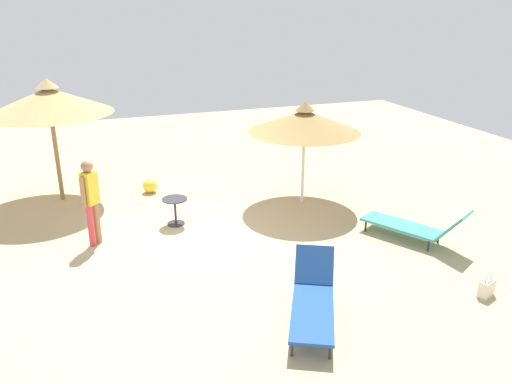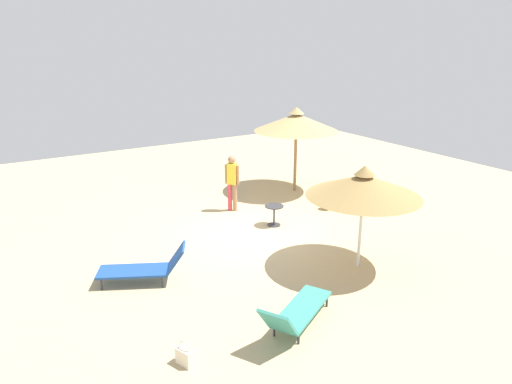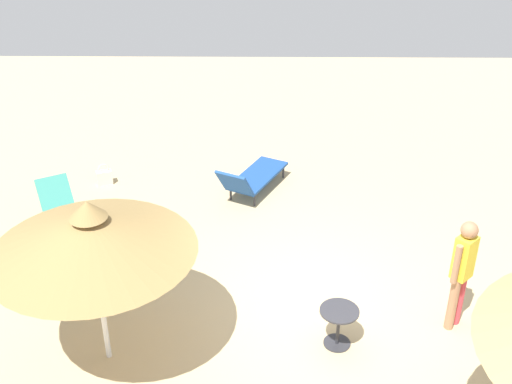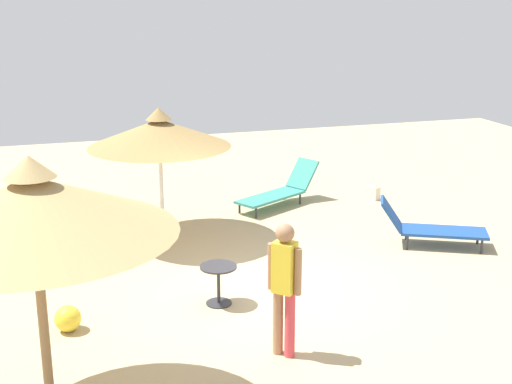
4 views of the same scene
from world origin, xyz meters
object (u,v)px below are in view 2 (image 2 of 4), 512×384
Objects in this scene: side_table_round at (274,212)px; beach_ball at (327,204)px; handbag at (185,356)px; lounge_chair_far_right at (295,312)px; parasol_umbrella_far_left at (364,185)px; person_standing_front at (232,180)px; parasol_umbrella_back at (296,122)px; lounge_chair_center at (146,267)px.

beach_ball is at bearing -173.95° from side_table_round.
handbag is at bearing 42.73° from side_table_round.
side_table_round is at bearing -119.40° from lounge_chair_far_right.
parasol_umbrella_far_left is at bearing 60.75° from beach_ball.
person_standing_front is 2.93× the size of side_table_round.
lounge_chair_far_right is 3.55× the size of side_table_round.
parasol_umbrella_back is at bearing -97.39° from beach_ball.
parasol_umbrella_back is at bearing -151.62° from lounge_chair_center.
person_standing_front is at bearing 12.40° from parasol_umbrella_back.
parasol_umbrella_far_left is 1.22× the size of lounge_chair_far_right.
lounge_chair_center is at bearing -97.18° from handbag.
lounge_chair_far_right is 1.21× the size of person_standing_front.
person_standing_front reaches higher than side_table_round.
parasol_umbrella_back is 1.67× the size of person_standing_front.
lounge_chair_far_right is (2.73, 1.25, -1.63)m from parasol_umbrella_far_left.
handbag is (6.95, 6.50, -2.24)m from parasol_umbrella_back.
parasol_umbrella_back reaches higher than handbag.
lounge_chair_center is at bearing 28.38° from parasol_umbrella_back.
beach_ball is (-6.31, -1.48, -0.18)m from lounge_chair_center.
parasol_umbrella_far_left is at bearing 95.10° from side_table_round.
person_standing_front is at bearing -29.71° from beach_ball.
lounge_chair_far_right is at bearing 60.60° from side_table_round.
side_table_round is (-4.17, -1.25, 0.04)m from lounge_chair_center.
side_table_round is 1.65× the size of beach_ball.
handbag is at bearing -4.04° from lounge_chair_far_right.
parasol_umbrella_far_left is 1.48× the size of person_standing_front.
lounge_chair_far_right is (4.86, 6.65, -2.05)m from parasol_umbrella_back.
person_standing_front is 3.87× the size of handbag.
parasol_umbrella_back is (-2.13, -5.40, 0.43)m from parasol_umbrella_far_left.
parasol_umbrella_far_left reaches higher than person_standing_front.
handbag is at bearing 54.89° from person_standing_front.
handbag is (0.37, 2.94, -0.20)m from lounge_chair_center.
lounge_chair_far_right is 6.48m from beach_ball.
lounge_chair_far_right is at bearing 71.32° from person_standing_front.
person_standing_front is at bearing -76.29° from side_table_round.
handbag is (4.13, 5.88, -0.83)m from person_standing_front.
beach_ball is at bearing -135.10° from lounge_chair_far_right.
person_standing_front reaches higher than lounge_chair_center.
parasol_umbrella_back reaches higher than beach_ball.
beach_ball is (-2.14, -0.23, -0.22)m from side_table_round.
person_standing_front reaches higher than beach_ball.
parasol_umbrella_far_left is 3.41m from lounge_chair_far_right.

